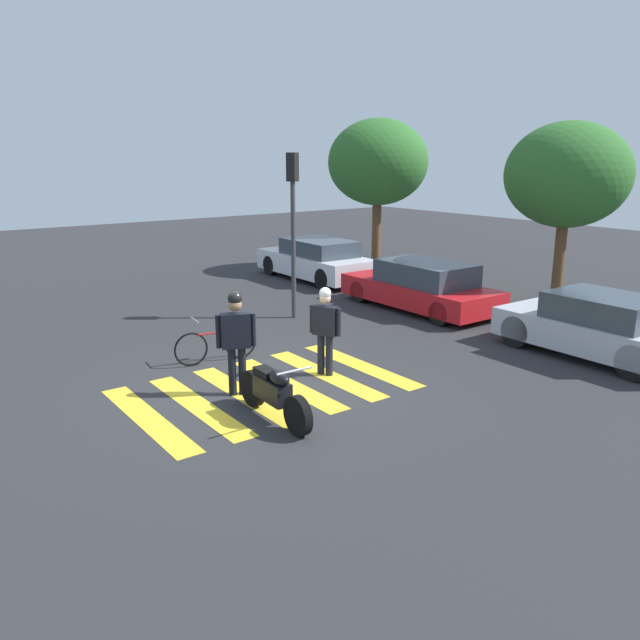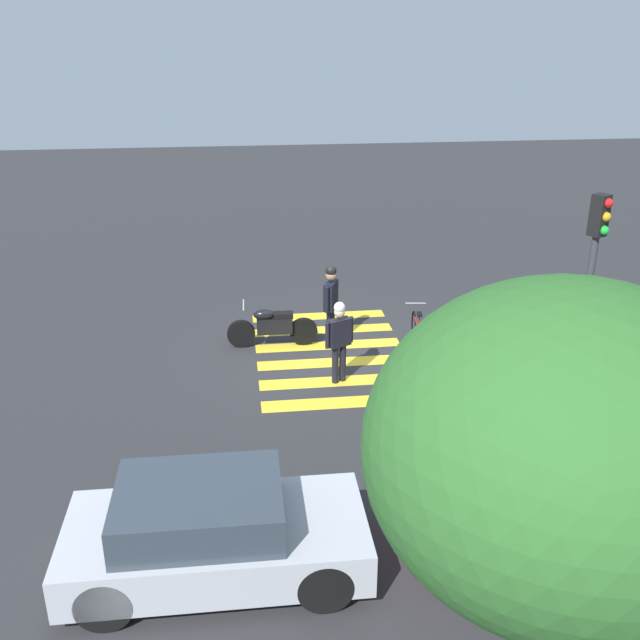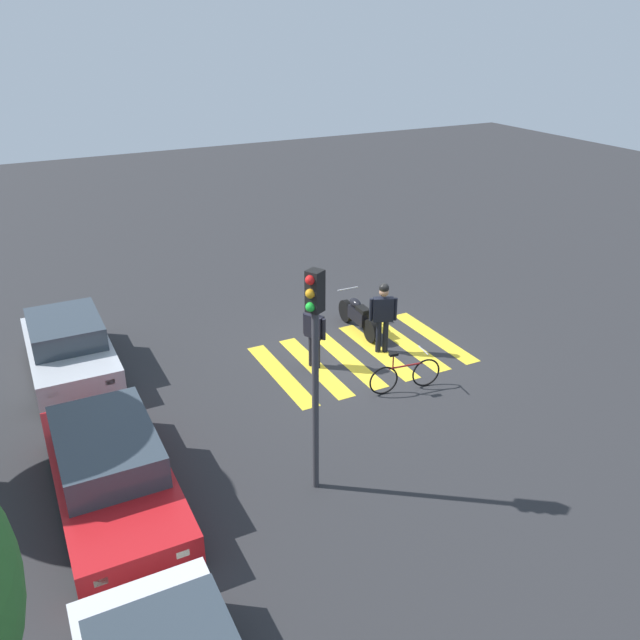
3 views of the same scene
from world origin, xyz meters
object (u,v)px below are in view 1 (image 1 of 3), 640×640
at_px(car_white_van, 316,260).
at_px(car_silver_sedan, 597,326).
at_px(officer_on_foot, 325,325).
at_px(police_motorcycle, 274,393).
at_px(car_red_convertible, 421,287).
at_px(traffic_light_pole, 293,209).
at_px(officer_by_motorcycle, 236,335).
at_px(leaning_bicycle, 217,344).

distance_m(car_white_van, car_silver_sedan, 10.37).
bearing_deg(car_white_van, officer_on_foot, -35.06).
relative_size(officer_on_foot, car_white_van, 0.37).
relative_size(police_motorcycle, car_red_convertible, 0.44).
height_order(police_motorcycle, traffic_light_pole, traffic_light_pole).
xyz_separation_m(officer_by_motorcycle, car_red_convertible, (-2.63, 7.24, -0.47)).
bearing_deg(officer_by_motorcycle, traffic_light_pole, 135.39).
distance_m(officer_on_foot, traffic_light_pole, 4.88).
bearing_deg(police_motorcycle, traffic_light_pole, 142.97).
distance_m(police_motorcycle, car_red_convertible, 8.31).
bearing_deg(police_motorcycle, leaning_bicycle, 168.87).
xyz_separation_m(police_motorcycle, car_silver_sedan, (1.23, 7.28, 0.19)).
relative_size(car_red_convertible, car_silver_sedan, 1.19).
bearing_deg(leaning_bicycle, officer_on_foot, 34.34).
height_order(officer_by_motorcycle, car_red_convertible, officer_by_motorcycle).
relative_size(leaning_bicycle, traffic_light_pole, 0.42).
height_order(car_white_van, traffic_light_pole, traffic_light_pole).
xyz_separation_m(officer_by_motorcycle, car_white_van, (-7.82, 7.43, -0.43)).
xyz_separation_m(leaning_bicycle, car_white_van, (-5.96, 6.88, 0.29)).
bearing_deg(car_red_convertible, leaning_bicycle, -83.39).
distance_m(police_motorcycle, car_white_van, 11.83).
xyz_separation_m(leaning_bicycle, car_red_convertible, (-0.77, 6.68, 0.25)).
xyz_separation_m(police_motorcycle, officer_on_foot, (-1.23, 1.95, 0.54)).
height_order(leaning_bicycle, traffic_light_pole, traffic_light_pole).
relative_size(leaning_bicycle, officer_on_foot, 1.01).
height_order(officer_by_motorcycle, car_silver_sedan, officer_by_motorcycle).
bearing_deg(car_red_convertible, officer_on_foot, -63.06).
height_order(police_motorcycle, car_silver_sedan, car_silver_sedan).
xyz_separation_m(officer_on_foot, officer_by_motorcycle, (-0.09, -1.88, 0.11)).
height_order(officer_by_motorcycle, car_white_van, officer_by_motorcycle).
bearing_deg(car_silver_sedan, car_red_convertible, 179.67).
xyz_separation_m(car_red_convertible, traffic_light_pole, (-1.33, -3.33, 2.19)).
distance_m(car_red_convertible, traffic_light_pole, 4.20).
bearing_deg(car_red_convertible, car_white_van, 177.81).
distance_m(leaning_bicycle, car_silver_sedan, 7.98).
bearing_deg(traffic_light_pole, police_motorcycle, -37.03).
bearing_deg(car_white_van, police_motorcycle, -39.40).
relative_size(police_motorcycle, leaning_bicycle, 1.16).
distance_m(police_motorcycle, leaning_bicycle, 3.24).
bearing_deg(traffic_light_pole, car_red_convertible, 68.30).
xyz_separation_m(car_white_van, traffic_light_pole, (3.86, -3.53, 2.16)).
xyz_separation_m(officer_on_foot, car_red_convertible, (-2.72, 5.35, -0.36)).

